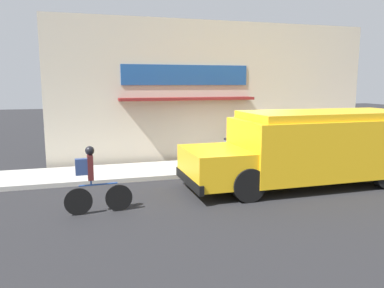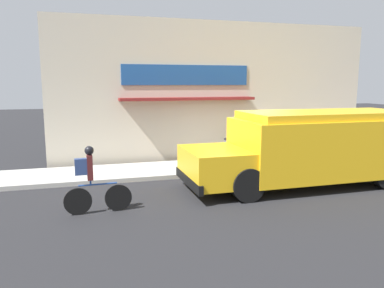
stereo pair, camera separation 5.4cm
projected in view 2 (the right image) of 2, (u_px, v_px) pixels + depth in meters
The scene contains 6 objects.
ground_plane at pixel (243, 174), 12.03m from camera, with size 70.00×70.00×0.00m, color #232326.
sidewalk at pixel (231, 166), 13.01m from camera, with size 28.00×2.09×0.13m.
storefront at pixel (217, 92), 13.92m from camera, with size 12.23×0.73×5.14m.
school_bus at pixel (313, 146), 10.67m from camera, with size 6.81×2.73×2.11m.
cyclist at pixel (92, 181), 8.31m from camera, with size 1.50×0.20×1.54m.
trash_bin at pixel (232, 150), 13.15m from camera, with size 0.58×0.58×0.85m.
Camera 2 is at (-4.78, -10.82, 2.90)m, focal length 35.00 mm.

